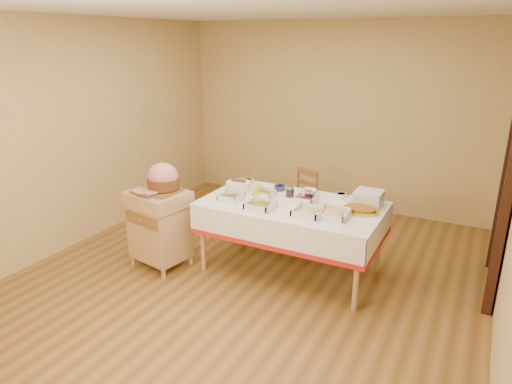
% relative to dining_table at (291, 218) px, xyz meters
% --- Properties ---
extents(room_shell, '(5.00, 5.00, 5.00)m').
position_rel_dining_table_xyz_m(room_shell, '(-0.30, -0.30, 0.70)').
color(room_shell, brown).
rests_on(room_shell, ground).
extents(doorway, '(0.09, 1.10, 2.20)m').
position_rel_dining_table_xyz_m(doorway, '(1.90, 0.60, 0.51)').
color(doorway, black).
rests_on(doorway, ground).
extents(dining_table, '(1.82, 1.02, 0.76)m').
position_rel_dining_table_xyz_m(dining_table, '(0.00, 0.00, 0.00)').
color(dining_table, tan).
rests_on(dining_table, ground).
extents(butcher_cart, '(0.67, 0.59, 0.84)m').
position_rel_dining_table_xyz_m(butcher_cart, '(-1.30, -0.53, -0.12)').
color(butcher_cart, tan).
rests_on(butcher_cart, ground).
extents(dining_chair, '(0.48, 0.47, 0.83)m').
position_rel_dining_table_xyz_m(dining_chair, '(-0.29, 0.94, -0.17)').
color(dining_chair, brown).
rests_on(dining_chair, ground).
extents(ham_on_board, '(0.47, 0.44, 0.31)m').
position_rel_dining_table_xyz_m(ham_on_board, '(-1.25, -0.49, 0.37)').
color(ham_on_board, brown).
rests_on(ham_on_board, butcher_cart).
extents(serving_dish_a, '(0.23, 0.23, 0.10)m').
position_rel_dining_table_xyz_m(serving_dish_a, '(-0.59, -0.20, 0.19)').
color(serving_dish_a, silver).
rests_on(serving_dish_a, dining_table).
extents(serving_dish_b, '(0.26, 0.26, 0.10)m').
position_rel_dining_table_xyz_m(serving_dish_b, '(-0.21, -0.28, 0.20)').
color(serving_dish_b, silver).
rests_on(serving_dish_b, dining_table).
extents(serving_dish_c, '(0.26, 0.26, 0.11)m').
position_rel_dining_table_xyz_m(serving_dish_c, '(0.27, -0.24, 0.20)').
color(serving_dish_c, silver).
rests_on(serving_dish_c, dining_table).
extents(serving_dish_d, '(0.28, 0.28, 0.11)m').
position_rel_dining_table_xyz_m(serving_dish_d, '(0.49, -0.17, 0.20)').
color(serving_dish_d, silver).
rests_on(serving_dish_d, dining_table).
extents(serving_dish_e, '(0.21, 0.20, 0.09)m').
position_rel_dining_table_xyz_m(serving_dish_e, '(-0.34, 0.07, 0.19)').
color(serving_dish_e, silver).
rests_on(serving_dish_e, dining_table).
extents(serving_dish_f, '(0.22, 0.21, 0.10)m').
position_rel_dining_table_xyz_m(serving_dish_f, '(0.11, 0.09, 0.19)').
color(serving_dish_f, silver).
rests_on(serving_dish_f, dining_table).
extents(small_bowl_left, '(0.11, 0.11, 0.05)m').
position_rel_dining_table_xyz_m(small_bowl_left, '(-0.71, 0.39, 0.19)').
color(small_bowl_left, silver).
rests_on(small_bowl_left, dining_table).
extents(small_bowl_mid, '(0.13, 0.13, 0.05)m').
position_rel_dining_table_xyz_m(small_bowl_mid, '(-0.29, 0.33, 0.19)').
color(small_bowl_mid, navy).
rests_on(small_bowl_mid, dining_table).
extents(small_bowl_right, '(0.11, 0.11, 0.06)m').
position_rel_dining_table_xyz_m(small_bowl_right, '(0.40, 0.37, 0.19)').
color(small_bowl_right, silver).
rests_on(small_bowl_right, dining_table).
extents(bowl_white_imported, '(0.17, 0.17, 0.04)m').
position_rel_dining_table_xyz_m(bowl_white_imported, '(0.03, 0.39, 0.18)').
color(bowl_white_imported, silver).
rests_on(bowl_white_imported, dining_table).
extents(bowl_small_imported, '(0.19, 0.19, 0.05)m').
position_rel_dining_table_xyz_m(bowl_small_imported, '(0.54, 0.32, 0.19)').
color(bowl_small_imported, silver).
rests_on(bowl_small_imported, dining_table).
extents(preserve_jar_left, '(0.09, 0.09, 0.12)m').
position_rel_dining_table_xyz_m(preserve_jar_left, '(-0.10, 0.18, 0.21)').
color(preserve_jar_left, silver).
rests_on(preserve_jar_left, dining_table).
extents(preserve_jar_right, '(0.09, 0.09, 0.11)m').
position_rel_dining_table_xyz_m(preserve_jar_right, '(0.13, 0.14, 0.21)').
color(preserve_jar_right, silver).
rests_on(preserve_jar_right, dining_table).
extents(mustard_bottle, '(0.06, 0.06, 0.18)m').
position_rel_dining_table_xyz_m(mustard_bottle, '(-0.39, -0.02, 0.24)').
color(mustard_bottle, yellow).
rests_on(mustard_bottle, dining_table).
extents(bread_basket, '(0.27, 0.27, 0.12)m').
position_rel_dining_table_xyz_m(bread_basket, '(-0.69, 0.11, 0.21)').
color(bread_basket, white).
rests_on(bread_basket, dining_table).
extents(plate_stack, '(0.27, 0.27, 0.15)m').
position_rel_dining_table_xyz_m(plate_stack, '(0.70, 0.31, 0.23)').
color(plate_stack, silver).
rests_on(plate_stack, dining_table).
extents(brass_platter, '(0.36, 0.26, 0.05)m').
position_rel_dining_table_xyz_m(brass_platter, '(0.68, 0.08, 0.18)').
color(brass_platter, gold).
rests_on(brass_platter, dining_table).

